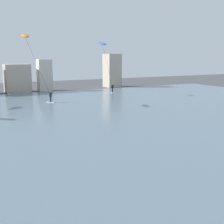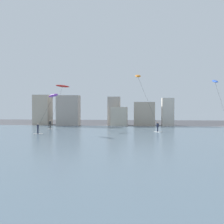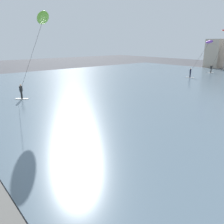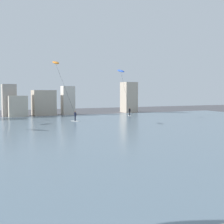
# 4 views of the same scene
# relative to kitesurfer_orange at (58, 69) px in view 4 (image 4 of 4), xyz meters

# --- Properties ---
(water_bay) EXTENTS (84.00, 52.00, 0.10)m
(water_bay) POSITION_rel_kitesurfer_orange_xyz_m (-0.30, -12.61, -8.29)
(water_bay) COLOR slate
(water_bay) RESTS_ON ground
(far_shore_buildings) EXTENTS (46.36, 5.93, 7.12)m
(far_shore_buildings) POSITION_rel_kitesurfer_orange_xyz_m (-4.54, 15.51, -5.25)
(far_shore_buildings) COLOR #B7A893
(far_shore_buildings) RESTS_ON ground
(kitesurfer_orange) EXTENTS (4.41, 2.89, 9.70)m
(kitesurfer_orange) POSITION_rel_kitesurfer_orange_xyz_m (0.00, 0.00, 0.00)
(kitesurfer_orange) COLOR silver
(kitesurfer_orange) RESTS_ON water_bay
(kitesurfer_blue) EXTENTS (3.65, 3.62, 9.10)m
(kitesurfer_blue) POSITION_rel_kitesurfer_orange_xyz_m (13.60, 5.02, -0.78)
(kitesurfer_blue) COLOR silver
(kitesurfer_blue) RESTS_ON water_bay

